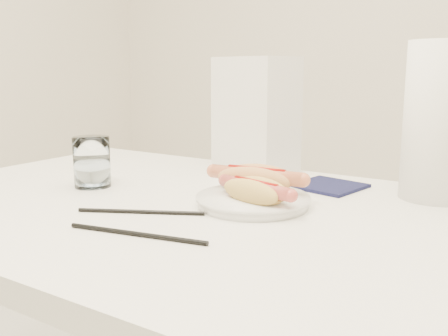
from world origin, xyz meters
The scene contains 10 objects.
table centered at (0.00, 0.00, 0.69)m, with size 1.20×0.80×0.75m.
plate centered at (0.12, 0.04, 0.76)m, with size 0.20×0.20×0.02m, color white.
hotdog_left centered at (0.10, 0.09, 0.79)m, with size 0.19×0.09×0.05m.
hotdog_right centered at (0.14, 0.02, 0.79)m, with size 0.16×0.09×0.04m.
water_glass centered at (-0.25, 0.00, 0.80)m, with size 0.08×0.08×0.11m, color white.
chopstick_near centered at (-0.02, -0.10, 0.75)m, with size 0.01×0.01×0.22m, color black.
chopstick_far centered at (0.06, -0.20, 0.75)m, with size 0.01×0.01×0.24m, color black.
napkin_box centered at (-0.05, 0.35, 0.89)m, with size 0.21×0.11×0.28m, color silver.
navy_napkin centered at (0.18, 0.26, 0.75)m, with size 0.13×0.13×0.01m, color #101233.
paper_towel_roll centered at (0.39, 0.29, 0.90)m, with size 0.13×0.13×0.30m, color white.
Camera 1 is at (0.56, -0.74, 1.00)m, focal length 40.80 mm.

